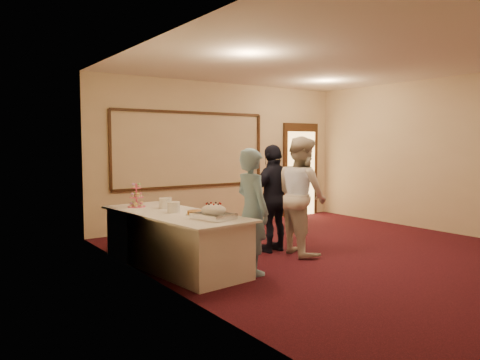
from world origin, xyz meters
The scene contains 14 objects.
floor centered at (0.00, 0.00, 0.00)m, with size 7.00×7.00×0.00m, color black.
room_walls centered at (0.00, 0.00, 2.03)m, with size 6.04×7.04×3.02m.
wall_molding centered at (-0.80, 3.47, 1.60)m, with size 3.45×0.04×1.55m.
doorway centered at (2.15, 3.45, 1.08)m, with size 1.05×0.07×2.20m.
buffet_table centered at (-2.51, 0.89, 0.39)m, with size 1.25×2.63×0.77m.
pavlova_tray centered at (-2.34, 0.10, 0.85)m, with size 0.48×0.57×0.20m.
cupcake_stand centered at (-2.72, 1.71, 0.91)m, with size 0.27×0.27×0.39m.
plate_stack_a centered at (-2.51, 0.88, 0.85)m, with size 0.18×0.18×0.15m.
plate_stack_b centered at (-2.42, 1.34, 0.85)m, with size 0.19×0.19×0.16m.
tart centered at (-2.36, 0.52, 0.80)m, with size 0.29×0.29×0.06m.
man centered at (-1.79, 0.02, 0.83)m, with size 0.61×0.40×1.67m, color #7BACCD.
woman centered at (-0.52, 0.47, 0.92)m, with size 0.89×0.70×1.84m, color silver.
guest centered at (-0.76, 0.85, 0.86)m, with size 1.00×0.42×1.71m, color black.
camera_flash centered at (-0.70, 0.57, 1.27)m, with size 0.07×0.04×0.05m, color white.
Camera 1 is at (-5.41, -4.93, 1.73)m, focal length 35.00 mm.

